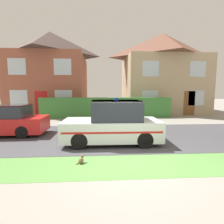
{
  "coord_description": "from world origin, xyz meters",
  "views": [
    {
      "loc": [
        -0.89,
        -4.77,
        2.1
      ],
      "look_at": [
        -0.32,
        3.93,
        1.05
      ],
      "focal_mm": 28.0,
      "sensor_mm": 36.0,
      "label": 1
    }
  ],
  "objects_px": {
    "cat": "(81,160)",
    "house_right": "(162,73)",
    "police_car": "(113,124)",
    "neighbour_car_near": "(0,121)",
    "house_left": "(51,72)"
  },
  "relations": [
    {
      "from": "house_left",
      "to": "house_right",
      "type": "bearing_deg",
      "value": -0.73
    },
    {
      "from": "cat",
      "to": "neighbour_car_near",
      "type": "distance_m",
      "value": 5.5
    },
    {
      "from": "house_left",
      "to": "house_right",
      "type": "height_order",
      "value": "house_right"
    },
    {
      "from": "cat",
      "to": "neighbour_car_near",
      "type": "height_order",
      "value": "neighbour_car_near"
    },
    {
      "from": "police_car",
      "to": "cat",
      "type": "xyz_separation_m",
      "value": [
        -1.06,
        -1.96,
        -0.7
      ]
    },
    {
      "from": "police_car",
      "to": "neighbour_car_near",
      "type": "relative_size",
      "value": 0.9
    },
    {
      "from": "cat",
      "to": "neighbour_car_near",
      "type": "bearing_deg",
      "value": 71.48
    },
    {
      "from": "police_car",
      "to": "house_right",
      "type": "bearing_deg",
      "value": -117.24
    },
    {
      "from": "cat",
      "to": "house_right",
      "type": "relative_size",
      "value": 0.03
    },
    {
      "from": "cat",
      "to": "house_left",
      "type": "distance_m",
      "value": 14.11
    },
    {
      "from": "cat",
      "to": "house_left",
      "type": "height_order",
      "value": "house_left"
    },
    {
      "from": "cat",
      "to": "house_right",
      "type": "height_order",
      "value": "house_right"
    },
    {
      "from": "neighbour_car_near",
      "to": "house_right",
      "type": "bearing_deg",
      "value": -140.59
    },
    {
      "from": "house_left",
      "to": "house_right",
      "type": "xyz_separation_m",
      "value": [
        11.1,
        -0.14,
        0.01
      ]
    },
    {
      "from": "neighbour_car_near",
      "to": "house_left",
      "type": "distance_m",
      "value": 9.9
    }
  ]
}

